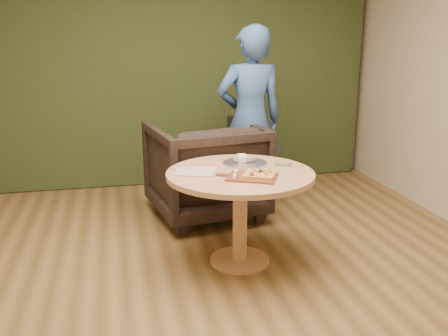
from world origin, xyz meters
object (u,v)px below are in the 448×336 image
pedestal_table (240,189)px  flatbread_pizza (260,174)px  cutlery_roll (235,174)px  pizza_paddle (251,177)px  person_standing (250,120)px  serving_tray (245,163)px  bread_roll (244,159)px  armchair (206,165)px

pedestal_table → flatbread_pizza: 0.27m
flatbread_pizza → cutlery_roll: bearing=169.3°
pedestal_table → pizza_paddle: 0.23m
flatbread_pizza → cutlery_roll: 0.18m
pizza_paddle → cutlery_roll: bearing=-163.5°
pizza_paddle → cutlery_roll: 0.12m
pedestal_table → person_standing: size_ratio=0.61×
serving_tray → cutlery_roll: bearing=-114.7°
pedestal_table → bread_roll: size_ratio=5.89×
pizza_paddle → flatbread_pizza: 0.07m
pedestal_table → serving_tray: bearing=67.1°
cutlery_roll → armchair: size_ratio=0.19×
person_standing → serving_tray: bearing=72.5°
cutlery_roll → bread_roll: bearing=84.1°
cutlery_roll → pizza_paddle: bearing=7.9°
flatbread_pizza → pedestal_table: bearing=117.7°
flatbread_pizza → armchair: (-0.17, 1.28, -0.26)m
cutlery_roll → serving_tray: size_ratio=0.55×
bread_roll → person_standing: size_ratio=0.10×
pedestal_table → bread_roll: bread_roll is taller
bread_roll → flatbread_pizza: bearing=-88.0°
flatbread_pizza → serving_tray: size_ratio=0.83×
pizza_paddle → person_standing: person_standing is taller
pedestal_table → cutlery_roll: bearing=-117.0°
cutlery_roll → armchair: 1.28m
armchair → serving_tray: bearing=90.6°
pizza_paddle → serving_tray: (0.06, 0.39, -0.00)m
pedestal_table → cutlery_roll: (-0.08, -0.15, 0.17)m
bread_roll → person_standing: 1.07m
flatbread_pizza → pizza_paddle: bearing=167.7°
pedestal_table → person_standing: bearing=71.4°
flatbread_pizza → person_standing: bearing=77.5°
pedestal_table → pizza_paddle: pizza_paddle is taller
flatbread_pizza → serving_tray: (-0.01, 0.41, -0.02)m
flatbread_pizza → bread_roll: bearing=92.0°
serving_tray → armchair: (-0.16, 0.88, -0.24)m
pedestal_table → armchair: (-0.07, 1.10, -0.09)m
pizza_paddle → person_standing: 1.46m
serving_tray → bread_roll: bread_roll is taller
pizza_paddle → flatbread_pizza: size_ratio=1.60×
pizza_paddle → bread_roll: bread_roll is taller
bread_roll → armchair: size_ratio=0.19×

